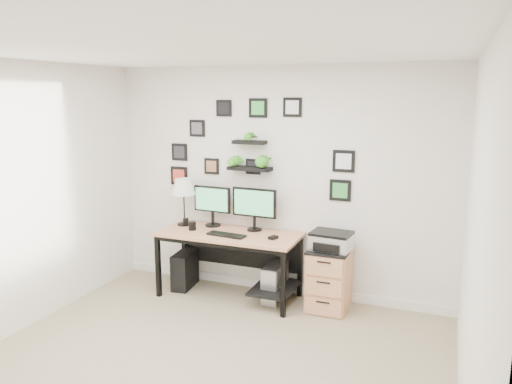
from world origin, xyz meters
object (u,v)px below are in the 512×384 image
at_px(pc_tower_black, 185,270).
at_px(printer, 331,241).
at_px(desk, 233,243).
at_px(table_lamp, 184,188).
at_px(monitor_left, 212,203).
at_px(mug, 192,226).
at_px(file_cabinet, 329,279).
at_px(pc_tower_grey, 275,283).
at_px(monitor_right, 254,206).

relative_size(pc_tower_black, printer, 0.97).
height_order(desk, table_lamp, table_lamp).
relative_size(monitor_left, mug, 4.93).
bearing_deg(file_cabinet, pc_tower_grey, -177.83).
distance_m(pc_tower_grey, file_cabinet, 0.62).
xyz_separation_m(mug, pc_tower_black, (-0.17, 0.10, -0.58)).
bearing_deg(mug, monitor_left, 60.67).
distance_m(monitor_left, pc_tower_grey, 1.17).
distance_m(desk, pc_tower_black, 0.77).
xyz_separation_m(pc_tower_black, pc_tower_grey, (1.14, 0.01, -0.01)).
bearing_deg(pc_tower_black, pc_tower_grey, -5.72).
bearing_deg(pc_tower_black, monitor_right, 3.09).
bearing_deg(desk, printer, 1.81).
relative_size(monitor_right, pc_tower_grey, 1.25).
height_order(file_cabinet, printer, printer).
bearing_deg(pc_tower_black, printer, -5.92).
relative_size(mug, file_cabinet, 0.14).
distance_m(file_cabinet, printer, 0.43).
xyz_separation_m(file_cabinet, printer, (0.02, -0.02, 0.43)).
bearing_deg(pc_tower_black, file_cabinet, -5.17).
relative_size(desk, monitor_left, 3.36).
bearing_deg(table_lamp, monitor_left, 12.07).
bearing_deg(printer, monitor_left, 174.83).
bearing_deg(monitor_right, mug, -160.25).
height_order(monitor_left, printer, monitor_left).
distance_m(monitor_right, table_lamp, 0.88).
distance_m(monitor_left, mug, 0.36).
bearing_deg(desk, monitor_left, 153.71).
bearing_deg(printer, mug, -175.95).
height_order(mug, pc_tower_grey, mug).
xyz_separation_m(desk, pc_tower_black, (-0.65, 0.02, -0.41)).
xyz_separation_m(monitor_right, file_cabinet, (0.91, -0.10, -0.71)).
xyz_separation_m(table_lamp, file_cabinet, (1.78, -0.04, -0.86)).
height_order(monitor_right, table_lamp, table_lamp).
bearing_deg(file_cabinet, printer, -55.95).
bearing_deg(printer, pc_tower_black, -179.61).
distance_m(monitor_right, printer, 0.97).
height_order(pc_tower_black, pc_tower_grey, pc_tower_black).
height_order(mug, printer, printer).
bearing_deg(printer, file_cabinet, 124.05).
xyz_separation_m(desk, pc_tower_grey, (0.49, 0.04, -0.42)).
bearing_deg(table_lamp, file_cabinet, -1.19).
height_order(monitor_left, mug, monitor_left).
height_order(monitor_left, file_cabinet, monitor_left).
distance_m(pc_tower_black, file_cabinet, 1.75).
bearing_deg(pc_tower_grey, file_cabinet, 2.17).
height_order(table_lamp, pc_tower_black, table_lamp).
bearing_deg(table_lamp, printer, -1.91).
bearing_deg(mug, printer, 4.05).
bearing_deg(monitor_right, table_lamp, -175.55).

